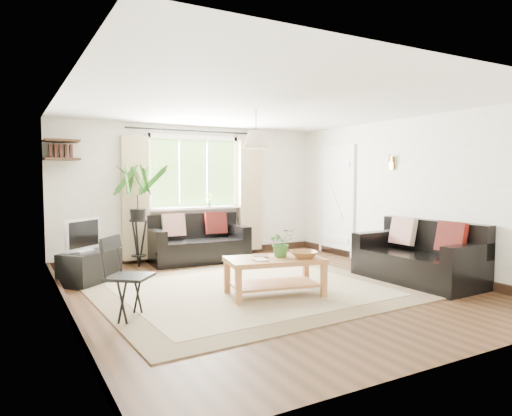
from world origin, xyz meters
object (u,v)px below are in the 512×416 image
sofa_right (417,253)px  coffee_table (275,277)px  tv_stand (90,267)px  palm_stand (138,216)px  sofa_back (198,239)px  folding_chair (130,278)px

sofa_right → coffee_table: bearing=-100.6°
coffee_table → tv_stand: 2.65m
coffee_table → tv_stand: size_ratio=1.43×
sofa_right → palm_stand: size_ratio=1.03×
sofa_right → palm_stand: palm_stand is taller
palm_stand → tv_stand: bearing=-138.7°
sofa_back → tv_stand: size_ratio=2.01×
tv_stand → folding_chair: (0.09, -1.93, 0.21)m
palm_stand → folding_chair: size_ratio=1.94×
sofa_right → coffee_table: size_ratio=1.47×
palm_stand → folding_chair: 2.85m
tv_stand → folding_chair: bearing=-128.1°
sofa_back → folding_chair: folding_chair is taller
coffee_table → folding_chair: folding_chair is taller
tv_stand → folding_chair: folding_chair is taller
sofa_back → coffee_table: size_ratio=1.41×
sofa_back → folding_chair: bearing=-121.9°
coffee_table → folding_chair: 1.80m
sofa_right → palm_stand: (-3.14, 2.98, 0.43)m
sofa_right → tv_stand: bearing=-120.5°
coffee_table → tv_stand: coffee_table is taller
coffee_table → folding_chair: bearing=-178.2°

